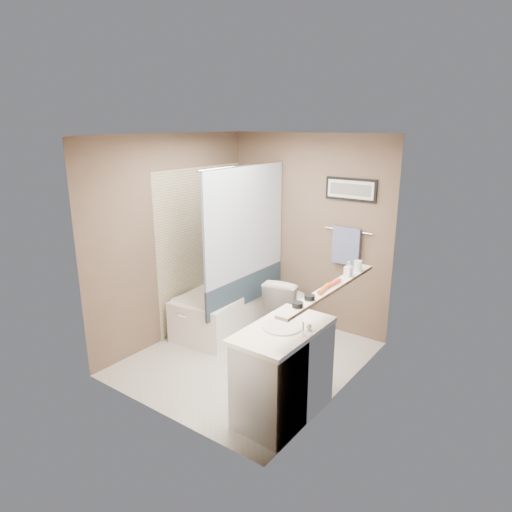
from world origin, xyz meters
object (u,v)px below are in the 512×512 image
Objects in this scene: hair_brush_back at (333,283)px; soap_bottle at (348,269)px; toilet at (288,304)px; candle_bowl_far at (310,297)px; candle_bowl_near at (298,305)px; glass_jar at (358,266)px; vanity at (283,374)px; hair_brush_front at (324,289)px; bathtub at (226,307)px.

soap_bottle is (0.00, 0.31, 0.05)m from hair_brush_back.
toilet is 1.90m from candle_bowl_far.
glass_jar is at bearing 90.00° from candle_bowl_near.
toilet is at bearing 138.01° from hair_brush_back.
vanity is 10.00× the size of candle_bowl_far.
soap_bottle is at bearing 90.00° from hair_brush_front.
hair_brush_back reaches higher than candle_bowl_near.
candle_bowl_far is at bearing 90.00° from candle_bowl_near.
glass_jar is (0.00, 0.95, 0.03)m from candle_bowl_far.
bathtub is 2.01m from glass_jar.
bathtub is 1.67× the size of vanity.
toilet is at bearing 148.77° from soap_bottle.
bathtub is 2.04m from soap_bottle.
soap_bottle is (0.00, 0.49, 0.05)m from hair_brush_front.
candle_bowl_near is (1.79, -1.25, 0.89)m from bathtub.
soap_bottle is (0.19, 0.82, 0.79)m from vanity.
hair_brush_back is 0.53m from glass_jar.
candle_bowl_near is 0.61m from hair_brush_back.
candle_bowl_near is 0.41× the size of hair_brush_back.
glass_jar is (0.00, 0.71, 0.03)m from hair_brush_front.
vanity is at bearing -119.24° from hair_brush_front.
candle_bowl_near is 0.90× the size of glass_jar.
hair_brush_back is at bearing -90.00° from soap_bottle.
hair_brush_front and hair_brush_back have the same top height.
glass_jar is at bearing 147.68° from toilet.
bathtub is 1.98m from vanity.
candle_bowl_near is 1.14m from glass_jar.
candle_bowl_near is 0.62× the size of soap_bottle.
hair_brush_back is at bearing 90.00° from candle_bowl_near.
toilet is 2.04m from candle_bowl_near.
toilet is 8.06× the size of candle_bowl_near.
hair_brush_back is (1.06, -0.95, 0.77)m from toilet.
soap_bottle is at bearing 90.00° from candle_bowl_far.
bathtub is at bearing 149.31° from candle_bowl_far.
hair_brush_back is (0.19, 0.51, 0.74)m from vanity.
soap_bottle is at bearing -90.00° from glass_jar.
hair_brush_front is at bearing -90.00° from soap_bottle.
vanity is 9.00× the size of glass_jar.
bathtub is 16.67× the size of candle_bowl_far.
vanity is at bearing -109.97° from hair_brush_back.
hair_brush_back is 2.20× the size of glass_jar.
hair_brush_front is at bearing 62.69° from vanity.
hair_brush_back is (0.00, 0.61, 0.00)m from candle_bowl_near.
vanity is 4.09× the size of hair_brush_back.
hair_brush_front reaches higher than toilet.
glass_jar reaches higher than hair_brush_back.
bathtub is 10.27× the size of soap_bottle.
glass_jar is at bearing -10.52° from bathtub.
hair_brush_front is 0.71m from glass_jar.
bathtub is at bearing 146.26° from vanity.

